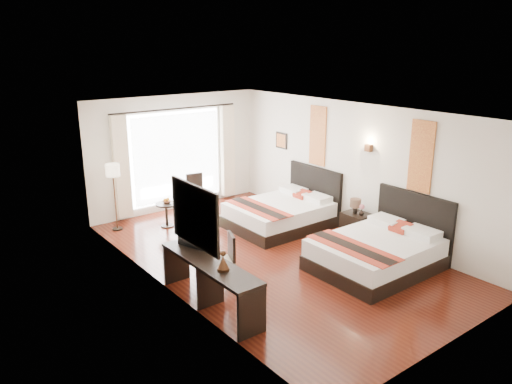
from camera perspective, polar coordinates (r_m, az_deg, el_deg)
floor at (r=9.78m, az=1.93°, el=-7.32°), size 4.50×7.50×0.01m
ceiling at (r=9.01m, az=2.10°, el=9.14°), size 4.50×7.50×0.02m
wall_headboard at (r=10.82m, az=11.24°, el=2.61°), size 0.01×7.50×2.80m
wall_desk at (r=8.11m, az=-10.33°, el=-2.07°), size 0.01×7.50×2.80m
wall_window at (r=12.32m, az=-9.16°, el=4.43°), size 4.50×0.01×2.80m
wall_entry at (r=6.99m, az=22.04°, el=-6.18°), size 4.50×0.01×2.80m
window_glass at (r=12.33m, az=-9.10°, el=3.97°), size 2.40×0.02×2.20m
sheer_curtain at (r=12.28m, az=-8.97°, el=3.92°), size 2.30×0.02×2.10m
drape_left at (r=11.65m, az=-15.12°, el=2.74°), size 0.35×0.14×2.35m
drape_right at (r=12.99m, az=-3.26°, el=4.70°), size 0.35×0.14×2.35m
art_panel_near at (r=9.74m, az=18.36°, el=3.86°), size 0.03×0.50×1.35m
art_panel_far at (r=11.45m, az=7.07°, el=6.40°), size 0.03×0.50×1.35m
wall_sconce at (r=10.43m, az=12.74°, el=4.93°), size 0.10×0.14×0.14m
mirror_frame at (r=7.34m, az=-7.01°, el=-2.70°), size 0.04×1.25×0.95m
mirror_glass at (r=7.35m, az=-6.85°, el=-2.67°), size 0.01×1.12×0.82m
bed_near at (r=9.42m, az=13.84°, el=-6.60°), size 2.23×1.74×1.26m
bed_far at (r=11.20m, az=3.06°, el=-2.38°), size 2.18×1.70×1.23m
nightstand at (r=10.71m, az=11.42°, el=-3.83°), size 0.47×0.58×0.56m
table_lamp at (r=10.57m, az=11.29°, el=-1.39°), size 0.23×0.23×0.36m
vase at (r=10.53m, az=11.96°, el=-2.57°), size 0.15×0.15×0.13m
console_desk at (r=7.91m, az=-5.26°, el=-10.40°), size 0.50×2.20×0.76m
television at (r=8.11m, az=-7.34°, el=-5.23°), size 0.33×0.72×0.42m
bronze_figurine at (r=7.40m, az=-3.77°, el=-7.94°), size 0.20×0.20×0.28m
desk_chair at (r=8.60m, az=-3.85°, el=-8.81°), size 0.54×0.54×0.90m
floor_lamp at (r=11.14m, az=-16.03°, el=1.91°), size 0.30×0.30×1.49m
side_table at (r=11.36m, az=-10.17°, el=-2.59°), size 0.47×0.47×0.54m
fruit_bowl at (r=11.29m, az=-10.16°, el=-1.14°), size 0.20×0.20×0.05m
window_chair at (r=12.13m, az=-6.67°, el=-1.09°), size 0.51×0.51×0.96m
jute_rug at (r=11.56m, az=-6.02°, el=-3.48°), size 1.29×1.05×0.01m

